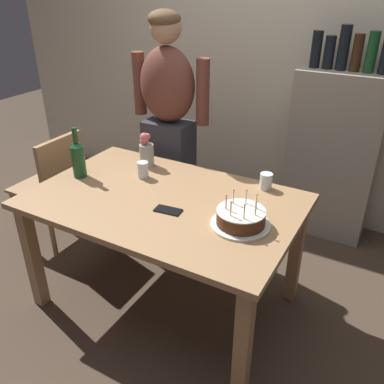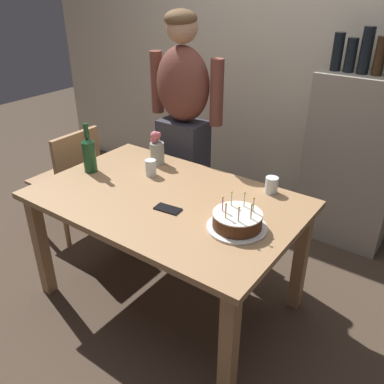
# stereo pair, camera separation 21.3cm
# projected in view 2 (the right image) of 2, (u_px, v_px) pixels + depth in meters

# --- Properties ---
(ground_plane) EXTENTS (10.00, 10.00, 0.00)m
(ground_plane) POSITION_uv_depth(u_px,v_px,m) (169.00, 297.00, 2.64)
(ground_plane) COLOR #47382B
(back_wall) EXTENTS (5.20, 0.10, 2.60)m
(back_wall) POSITION_uv_depth(u_px,v_px,m) (290.00, 55.00, 3.14)
(back_wall) COLOR beige
(back_wall) RESTS_ON ground_plane
(dining_table) EXTENTS (1.50, 0.96, 0.74)m
(dining_table) POSITION_uv_depth(u_px,v_px,m) (166.00, 212.00, 2.34)
(dining_table) COLOR #A37A51
(dining_table) RESTS_ON ground_plane
(birthday_cake) EXTENTS (0.30, 0.30, 0.17)m
(birthday_cake) POSITION_uv_depth(u_px,v_px,m) (237.00, 221.00, 1.99)
(birthday_cake) COLOR white
(birthday_cake) RESTS_ON dining_table
(water_glass_near) EXTENTS (0.07, 0.07, 0.10)m
(water_glass_near) POSITION_uv_depth(u_px,v_px,m) (151.00, 168.00, 2.52)
(water_glass_near) COLOR silver
(water_glass_near) RESTS_ON dining_table
(water_glass_far) EXTENTS (0.07, 0.07, 0.10)m
(water_glass_far) POSITION_uv_depth(u_px,v_px,m) (271.00, 185.00, 2.31)
(water_glass_far) COLOR silver
(water_glass_far) RESTS_ON dining_table
(wine_bottle) EXTENTS (0.08, 0.08, 0.32)m
(wine_bottle) POSITION_uv_depth(u_px,v_px,m) (89.00, 153.00, 2.54)
(wine_bottle) COLOR #194723
(wine_bottle) RESTS_ON dining_table
(cell_phone) EXTENTS (0.15, 0.09, 0.01)m
(cell_phone) POSITION_uv_depth(u_px,v_px,m) (168.00, 209.00, 2.17)
(cell_phone) COLOR black
(cell_phone) RESTS_ON dining_table
(flower_vase) EXTENTS (0.10, 0.09, 0.23)m
(flower_vase) POSITION_uv_depth(u_px,v_px,m) (157.00, 148.00, 2.65)
(flower_vase) COLOR #999E93
(flower_vase) RESTS_ON dining_table
(person_man_bearded) EXTENTS (0.61, 0.27, 1.66)m
(person_man_bearded) POSITION_uv_depth(u_px,v_px,m) (183.00, 127.00, 2.95)
(person_man_bearded) COLOR #33333D
(person_man_bearded) RESTS_ON ground_plane
(dining_chair) EXTENTS (0.42, 0.42, 0.87)m
(dining_chair) POSITION_uv_depth(u_px,v_px,m) (72.00, 176.00, 3.05)
(dining_chair) COLOR #A37A51
(dining_chair) RESTS_ON ground_plane
(shelf_cabinet) EXTENTS (0.64, 0.30, 1.56)m
(shelf_cabinet) POSITION_uv_depth(u_px,v_px,m) (352.00, 160.00, 2.95)
(shelf_cabinet) COLOR #9E9384
(shelf_cabinet) RESTS_ON ground_plane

